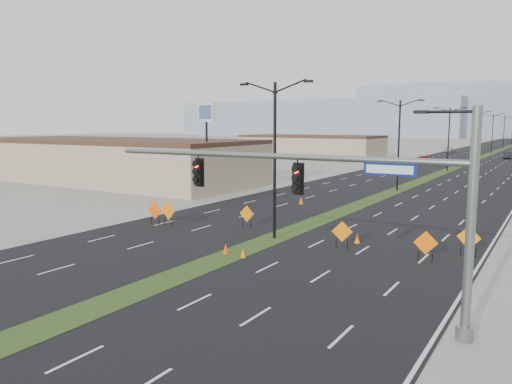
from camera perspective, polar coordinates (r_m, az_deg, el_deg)
The scene contains 29 objects.
ground at distance 23.37m, azimuth -12.85°, elevation -10.87°, with size 600.00×600.00×0.00m, color gray.
road_surface at distance 116.98m, azimuth 23.94°, elevation 3.46°, with size 25.00×400.00×0.02m, color black.
median_strip at distance 116.98m, azimuth 23.94°, elevation 3.46°, with size 2.00×400.00×0.04m, color #2B3F16.
building_sw_near at distance 68.40m, azimuth -16.29°, elevation 3.34°, with size 40.00×16.00×5.00m, color tan.
building_sw_far at distance 111.52m, azimuth 6.34°, elevation 5.06°, with size 30.00×14.00×4.50m, color tan.
mesa_west at distance 325.34m, azimuth 7.08°, elevation 8.33°, with size 180.00×50.00×22.00m, color #8B9AAD.
mesa_backdrop at distance 338.89m, azimuth 24.18°, elevation 8.53°, with size 140.00×50.00×32.00m, color #8B9AAD.
signal_mast at distance 19.24m, azimuth 9.67°, elevation -0.11°, with size 16.30×0.60×8.00m.
streetlight_0 at distance 31.87m, azimuth 2.16°, elevation 4.21°, with size 5.15×0.24×10.02m.
streetlight_1 at distance 57.88m, azimuth 16.01°, elevation 5.50°, with size 5.15×0.24×10.02m.
streetlight_2 at distance 85.16m, azimuth 21.16°, elevation 5.91°, with size 5.15×0.24×10.02m.
streetlight_3 at distance 112.80m, azimuth 23.81°, elevation 6.10°, with size 5.15×0.24×10.02m.
streetlight_4 at distance 140.58m, azimuth 25.41°, elevation 6.20°, with size 5.15×0.24×10.02m.
streetlight_5 at distance 168.43m, azimuth 26.48°, elevation 6.27°, with size 5.15×0.24×10.02m.
streetlight_6 at distance 196.32m, azimuth 27.25°, elevation 6.32°, with size 5.15×0.24×10.02m.
car_left at distance 99.63m, azimuth 18.51°, elevation 3.54°, with size 1.82×4.52×1.54m, color maroon.
car_mid at distance 120.24m, azimuth 26.80°, elevation 3.75°, with size 1.56×4.48×1.48m, color black.
car_far at distance 141.77m, azimuth 21.11°, elevation 4.54°, with size 2.03×5.00×1.45m, color #9DA0A6.
construction_sign_0 at distance 37.51m, azimuth -11.48°, elevation -2.14°, with size 1.33×0.06×1.77m.
construction_sign_1 at distance 36.82m, azimuth -9.98°, elevation -2.22°, with size 1.37×0.24×1.84m.
construction_sign_2 at distance 35.92m, azimuth -1.06°, elevation -2.59°, with size 1.20×0.09×1.60m.
construction_sign_3 at distance 30.30m, azimuth 9.81°, elevation -4.58°, with size 1.21×0.38×1.66m.
construction_sign_4 at distance 28.46m, azimuth 18.82°, elevation -5.63°, with size 1.25×0.35×1.70m.
construction_sign_5 at distance 30.44m, azimuth 23.15°, elevation -4.91°, with size 1.32×0.23×1.77m.
cone_0 at distance 28.67m, azimuth -3.47°, elevation -6.54°, with size 0.38×0.38×0.63m, color #FF3F05.
cone_1 at distance 27.91m, azimuth -1.48°, elevation -7.02°, with size 0.32×0.32×0.54m, color orange.
cone_2 at distance 31.86m, azimuth 11.49°, elevation -5.22°, with size 0.39×0.39×0.64m, color orange.
cone_3 at distance 46.59m, azimuth 5.18°, elevation -0.97°, with size 0.41×0.41×0.69m, color #D96104.
pole_sign_west at distance 54.82m, azimuth -5.70°, elevation 8.32°, with size 3.08×1.50×9.75m.
Camera 1 is at (15.66, -15.69, 7.38)m, focal length 35.00 mm.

